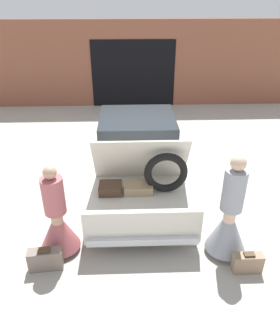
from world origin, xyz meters
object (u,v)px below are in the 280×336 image
suitcase_beside_left_person (46,259)px  person_right (229,221)px  suitcase_beside_right_person (247,263)px  car (138,151)px  person_left (58,222)px

suitcase_beside_left_person → person_right: bearing=5.2°
suitcase_beside_left_person → suitcase_beside_right_person: size_ratio=1.19×
car → person_left: 2.67m
person_left → suitcase_beside_left_person: person_left is taller
person_left → person_right: (2.63, -0.15, 0.07)m
suitcase_beside_left_person → suitcase_beside_right_person: suitcase_beside_left_person is taller
suitcase_beside_right_person → person_left: bearing=168.7°
suitcase_beside_left_person → suitcase_beside_right_person: 3.01m
car → person_left: (-1.32, -2.33, -0.04)m
person_left → suitcase_beside_right_person: person_left is taller
person_left → person_right: size_ratio=0.89×
person_right → suitcase_beside_right_person: 0.66m
person_left → suitcase_beside_left_person: 0.57m
person_right → suitcase_beside_right_person: size_ratio=3.97×
car → person_left: bearing=-119.5°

